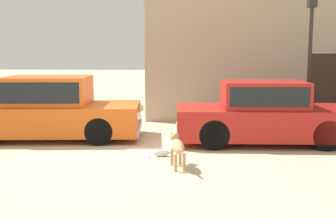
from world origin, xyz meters
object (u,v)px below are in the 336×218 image
(stray_cat, at_px, (163,153))
(stray_dog_spotted, at_px, (177,146))
(street_lamp, at_px, (310,45))
(parked_sedan_nearest, at_px, (49,108))
(parked_sedan_second, at_px, (264,113))

(stray_cat, bearing_deg, stray_dog_spotted, -77.61)
(stray_dog_spotted, relative_size, street_lamp, 0.29)
(stray_cat, bearing_deg, parked_sedan_nearest, 140.44)
(parked_sedan_second, distance_m, street_lamp, 2.77)
(parked_sedan_nearest, distance_m, stray_cat, 3.43)
(stray_dog_spotted, xyz_separation_m, stray_cat, (-0.33, 0.79, -0.33))
(parked_sedan_nearest, relative_size, parked_sedan_second, 1.09)
(stray_dog_spotted, relative_size, stray_cat, 1.82)
(parked_sedan_nearest, relative_size, stray_dog_spotted, 4.50)
(parked_sedan_nearest, relative_size, stray_cat, 8.21)
(parked_sedan_second, relative_size, street_lamp, 1.19)
(parked_sedan_second, relative_size, stray_cat, 7.55)
(parked_sedan_second, relative_size, stray_dog_spotted, 4.14)
(parked_sedan_nearest, height_order, stray_cat, parked_sedan_nearest)
(parked_sedan_nearest, relative_size, street_lamp, 1.29)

